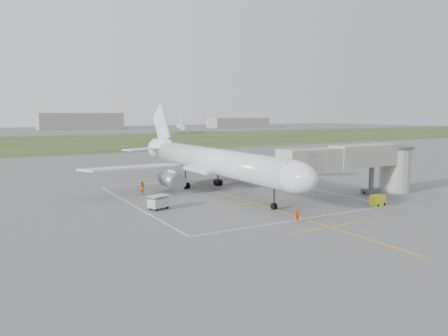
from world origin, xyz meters
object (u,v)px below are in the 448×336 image
airliner (213,162)px  baggage_cart (159,202)px  gpu_unit (378,200)px  ramp_worker_wing (142,188)px  jet_bridge (361,163)px  ramp_worker_nose (297,215)px

airliner → baggage_cart: bearing=-146.0°
airliner → gpu_unit: (12.73, -19.97, -3.74)m
ramp_worker_wing → airliner: bearing=-139.1°
baggage_cart → ramp_worker_wing: bearing=61.1°
baggage_cart → ramp_worker_wing: ramp_worker_wing is taller
jet_bridge → ramp_worker_wing: bearing=147.4°
airliner → jet_bridge: (15.72, -14.25, 0.35)m
ramp_worker_nose → jet_bridge: bearing=11.0°
airliner → ramp_worker_wing: (-10.36, 2.41, -3.47)m
ramp_worker_nose → ramp_worker_wing: ramp_worker_wing is taller
gpu_unit → airliner: bearing=120.5°
gpu_unit → baggage_cart: bearing=152.4°
baggage_cart → ramp_worker_nose: (10.36, -13.47, -0.01)m
jet_bridge → ramp_worker_nose: jet_bridge is taller
gpu_unit → ramp_worker_wing: size_ratio=0.98×
baggage_cart → gpu_unit: bearing=-45.6°
ramp_worker_nose → baggage_cart: bearing=115.7°
gpu_unit → baggage_cart: baggage_cart is taller
airliner → ramp_worker_nose: size_ratio=27.32×
gpu_unit → ramp_worker_nose: (-14.38, -1.63, 0.20)m
ramp_worker_nose → gpu_unit: bearing=-5.4°
baggage_cart → ramp_worker_nose: bearing=-72.4°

